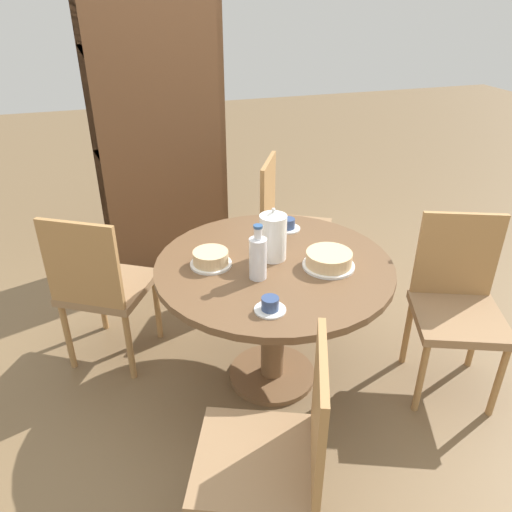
# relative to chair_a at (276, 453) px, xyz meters

# --- Properties ---
(ground_plane) EXTENTS (14.00, 14.00, 0.00)m
(ground_plane) POSITION_rel_chair_a_xyz_m (0.28, 0.86, -0.49)
(ground_plane) COLOR brown
(dining_table) EXTENTS (1.13, 1.13, 0.70)m
(dining_table) POSITION_rel_chair_a_xyz_m (0.28, 0.86, 0.08)
(dining_table) COLOR brown
(dining_table) RESTS_ON ground_plane
(chair_a) EXTENTS (0.55, 0.55, 0.91)m
(chair_a) POSITION_rel_chair_a_xyz_m (0.00, 0.00, 0.00)
(chair_a) COLOR #A87A47
(chair_a) RESTS_ON ground_plane
(chair_b) EXTENTS (0.55, 0.55, 0.91)m
(chair_b) POSITION_rel_chair_a_xyz_m (1.15, 0.59, 0.00)
(chair_b) COLOR #A87A47
(chair_b) RESTS_ON ground_plane
(chair_c) EXTENTS (0.57, 0.57, 0.91)m
(chair_c) POSITION_rel_chair_a_xyz_m (0.66, 1.68, 0.00)
(chair_c) COLOR #A87A47
(chair_c) RESTS_ON ground_plane
(chair_d) EXTENTS (0.58, 0.58, 0.91)m
(chair_d) POSITION_rel_chair_a_xyz_m (-0.53, 1.27, 0.00)
(chair_d) COLOR #A87A47
(chair_d) RESTS_ON ground_plane
(bookshelf) EXTENTS (0.87, 0.28, 1.87)m
(bookshelf) POSITION_rel_chair_a_xyz_m (-0.05, 2.31, 0.43)
(bookshelf) COLOR brown
(bookshelf) RESTS_ON ground_plane
(coffee_pot) EXTENTS (0.13, 0.13, 0.26)m
(coffee_pot) POSITION_rel_chair_a_xyz_m (0.29, 0.91, 0.34)
(coffee_pot) COLOR white
(coffee_pot) RESTS_ON dining_table
(water_bottle) EXTENTS (0.08, 0.08, 0.26)m
(water_bottle) POSITION_rel_chair_a_xyz_m (0.17, 0.76, 0.32)
(water_bottle) COLOR silver
(water_bottle) RESTS_ON dining_table
(cake_main) EXTENTS (0.24, 0.24, 0.08)m
(cake_main) POSITION_rel_chair_a_xyz_m (0.52, 0.76, 0.25)
(cake_main) COLOR white
(cake_main) RESTS_ON dining_table
(cake_second) EXTENTS (0.20, 0.20, 0.07)m
(cake_second) POSITION_rel_chair_a_xyz_m (-0.01, 0.93, 0.25)
(cake_second) COLOR white
(cake_second) RESTS_ON dining_table
(cup_a) EXTENTS (0.13, 0.13, 0.06)m
(cup_a) POSITION_rel_chair_a_xyz_m (0.14, 0.50, 0.24)
(cup_a) COLOR silver
(cup_a) RESTS_ON dining_table
(cup_b) EXTENTS (0.13, 0.13, 0.06)m
(cup_b) POSITION_rel_chair_a_xyz_m (0.48, 1.19, 0.24)
(cup_b) COLOR silver
(cup_b) RESTS_ON dining_table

